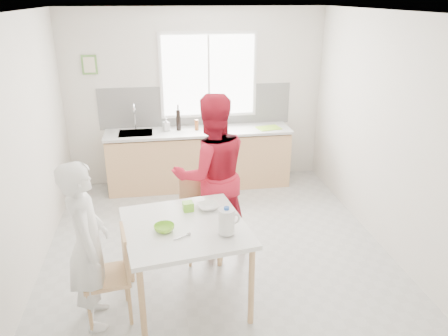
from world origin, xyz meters
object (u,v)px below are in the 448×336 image
at_px(person_white, 88,246).
at_px(bowl_white, 208,207).
at_px(wine_bottle_a, 178,120).
at_px(person_red, 212,175).
at_px(chair_far, 199,214).
at_px(bowl_green, 164,228).
at_px(chair_left, 113,271).
at_px(dining_table, 185,233).
at_px(milk_jug, 227,221).
at_px(wine_bottle_b, 208,118).

xyz_separation_m(person_white, bowl_white, (1.13, 0.43, 0.08)).
bearing_deg(wine_bottle_a, person_red, -82.11).
xyz_separation_m(chair_far, bowl_green, (-0.41, -0.94, 0.38)).
bearing_deg(person_white, bowl_white, -78.01).
bearing_deg(bowl_green, chair_left, -177.20).
distance_m(dining_table, chair_far, 0.93).
bearing_deg(person_red, chair_far, 24.72).
height_order(person_red, bowl_green, person_red).
relative_size(bowl_white, wine_bottle_a, 0.66).
bearing_deg(chair_left, chair_far, 128.45).
xyz_separation_m(dining_table, chair_far, (0.22, 0.86, -0.26)).
relative_size(dining_table, milk_jug, 4.98).
relative_size(person_white, wine_bottle_a, 4.99).
bearing_deg(wine_bottle_b, person_white, -115.39).
bearing_deg(bowl_white, bowl_green, -140.33).
xyz_separation_m(person_red, wine_bottle_b, (0.20, 1.94, 0.13)).
distance_m(person_white, wine_bottle_b, 3.38).
height_order(chair_far, person_red, person_red).
height_order(person_white, person_red, person_red).
xyz_separation_m(chair_far, milk_jug, (0.14, -1.09, 0.48)).
bearing_deg(wine_bottle_b, person_red, -95.76).
relative_size(person_red, milk_jug, 7.39).
relative_size(dining_table, person_white, 0.79).
bearing_deg(dining_table, milk_jug, -32.20).
distance_m(chair_left, wine_bottle_a, 3.13).
height_order(chair_left, wine_bottle_b, wine_bottle_b).
relative_size(dining_table, chair_left, 1.43).
bearing_deg(person_red, wine_bottle_a, -90.82).
distance_m(chair_left, milk_jug, 1.16).
distance_m(person_white, person_red, 1.67).
distance_m(person_red, wine_bottle_b, 1.96).
xyz_separation_m(chair_far, bowl_white, (0.04, -0.57, 0.37)).
distance_m(chair_far, person_red, 0.47).
bearing_deg(chair_far, wine_bottle_b, 71.40).
bearing_deg(chair_far, bowl_green, -122.30).
distance_m(milk_jug, wine_bottle_a, 3.10).
bearing_deg(milk_jug, chair_far, 88.64).
relative_size(dining_table, chair_far, 1.37).
xyz_separation_m(chair_left, person_white, (-0.19, -0.03, 0.31)).
xyz_separation_m(chair_left, person_red, (1.06, 1.07, 0.45)).
bearing_deg(person_red, chair_left, 36.71).
bearing_deg(wine_bottle_b, chair_far, -99.89).
relative_size(chair_left, bowl_white, 4.22).
relative_size(chair_left, milk_jug, 3.49).
relative_size(bowl_white, wine_bottle_b, 0.70).
height_order(dining_table, wine_bottle_b, wine_bottle_b).
relative_size(person_white, wine_bottle_b, 5.32).
xyz_separation_m(dining_table, chair_left, (-0.67, -0.10, -0.28)).
distance_m(person_white, bowl_white, 1.21).
bearing_deg(chair_far, wine_bottle_a, 84.18).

